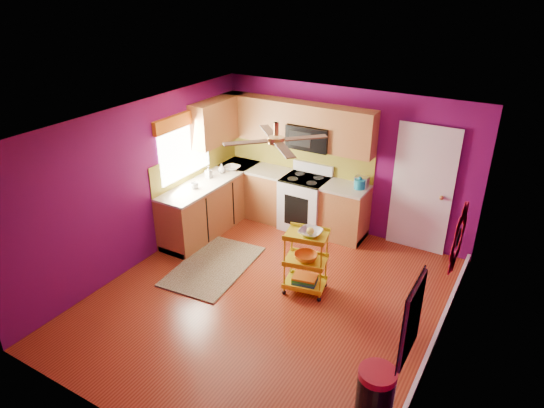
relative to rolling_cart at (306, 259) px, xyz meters
The scene contains 18 objects.
ground 0.78m from the rolling_cart, 127.07° to the right, with size 5.00×5.00×0.00m, color maroon.
room_envelope 1.23m from the rolling_cart, 124.86° to the right, with size 4.54×5.04×2.52m.
lower_cabinets 2.17m from the rolling_cart, 141.16° to the left, with size 2.81×2.31×0.94m.
electric_range 1.94m from the rolling_cart, 117.52° to the left, with size 0.76×0.66×1.13m.
upper_cabinetry 2.66m from the rolling_cart, 132.75° to the left, with size 2.80×2.30×1.26m.
left_window 2.89m from the rolling_cart, 166.94° to the left, with size 0.08×1.35×1.08m.
panel_door 2.30m from the rolling_cart, 63.42° to the left, with size 0.95×0.11×2.15m.
right_wall_art 2.24m from the rolling_cart, 22.87° to the right, with size 0.04×2.74×1.04m.
ceiling_fan 1.81m from the rolling_cart, 143.40° to the right, with size 1.01×1.01×0.26m.
shag_rug 1.61m from the rolling_cart, behind, with size 1.01×1.64×0.02m, color black.
rolling_cart is the anchor object (origin of this frame).
trash_can 2.35m from the rolling_cart, 46.35° to the right, with size 0.41×0.43×0.72m.
teal_kettle 1.85m from the rolling_cart, 88.21° to the left, with size 0.18×0.18×0.21m.
toaster 1.94m from the rolling_cart, 88.29° to the left, with size 0.22×0.15×0.18m, color beige.
soap_bottle_a 2.56m from the rolling_cart, 159.12° to the left, with size 0.10×0.10×0.21m, color #EA3F72.
soap_bottle_b 2.63m from the rolling_cart, 152.30° to the left, with size 0.13×0.13×0.16m, color white.
counter_dish 2.67m from the rolling_cart, 147.48° to the left, with size 0.27×0.27×0.07m, color white.
counter_cup 2.35m from the rolling_cart, 169.76° to the left, with size 0.13×0.13×0.11m, color white.
Camera 1 is at (2.85, -4.73, 4.16)m, focal length 32.00 mm.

